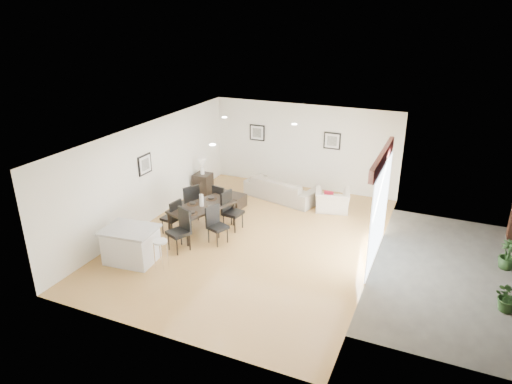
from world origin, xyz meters
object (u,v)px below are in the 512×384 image
at_px(dining_chair_wnear, 173,215).
at_px(dining_table, 202,209).
at_px(kitchen_island, 131,245).
at_px(dining_chair_foot, 221,199).
at_px(armchair, 332,201).
at_px(bar_stool, 160,245).
at_px(dining_chair_wfar, 190,201).
at_px(sofa, 281,189).
at_px(dining_chair_enear, 215,222).
at_px(dining_chair_head, 181,227).
at_px(side_table, 203,184).
at_px(coffee_table, 229,200).
at_px(dining_chair_efar, 230,208).

bearing_deg(dining_chair_wnear, dining_table, 134.18).
height_order(dining_chair_wnear, kitchen_island, dining_chair_wnear).
distance_m(dining_table, dining_chair_foot, 1.06).
relative_size(armchair, bar_stool, 1.39).
height_order(dining_chair_wfar, kitchen_island, dining_chair_wfar).
distance_m(sofa, dining_chair_enear, 3.29).
bearing_deg(sofa, dining_chair_wnear, 76.84).
xyz_separation_m(dining_chair_enear, dining_chair_head, (-0.56, -0.65, 0.05)).
bearing_deg(dining_chair_wfar, dining_chair_foot, 167.62).
relative_size(dining_chair_head, side_table, 1.56).
distance_m(dining_chair_wnear, dining_chair_foot, 1.59).
relative_size(dining_chair_enear, side_table, 1.43).
bearing_deg(dining_chair_wnear, side_table, -157.84).
relative_size(dining_chair_foot, kitchen_island, 0.71).
relative_size(coffee_table, kitchen_island, 0.73).
xyz_separation_m(dining_table, dining_chair_wfar, (-0.60, 0.38, -0.05)).
xyz_separation_m(dining_chair_efar, dining_chair_head, (-0.55, -1.48, 0.01)).
bearing_deg(dining_chair_foot, bar_stool, 102.13).
xyz_separation_m(sofa, bar_stool, (-1.03, -4.84, 0.26)).
distance_m(dining_chair_head, side_table, 3.55).
bearing_deg(sofa, bar_stool, 92.31).
relative_size(dining_table, dining_chair_enear, 1.99).
bearing_deg(dining_chair_foot, side_table, -33.62).
distance_m(dining_chair_wnear, bar_stool, 1.69).
relative_size(dining_chair_enear, dining_chair_foot, 1.05).
relative_size(dining_chair_wnear, coffee_table, 1.01).
height_order(armchair, dining_chair_enear, dining_chair_enear).
xyz_separation_m(armchair, dining_table, (-2.76, -2.60, 0.32)).
bearing_deg(sofa, dining_chair_enear, 95.31).
bearing_deg(dining_chair_foot, dining_chair_enear, 123.30).
xyz_separation_m(sofa, dining_table, (-1.12, -2.85, 0.30)).
height_order(sofa, dining_table, dining_table).
bearing_deg(sofa, dining_chair_foot, 72.32).
xyz_separation_m(armchair, dining_chair_wfar, (-3.35, -2.23, 0.28)).
bearing_deg(dining_chair_wfar, sofa, 173.92).
bearing_deg(dining_chair_wfar, armchair, 152.13).
height_order(dining_chair_foot, side_table, dining_chair_foot).
relative_size(side_table, kitchen_island, 0.52).
bearing_deg(kitchen_island, coffee_table, 74.70).
height_order(dining_table, dining_chair_wfar, dining_chair_wfar).
xyz_separation_m(dining_table, dining_chair_enear, (0.60, -0.39, -0.11)).
relative_size(dining_chair_enear, kitchen_island, 0.75).
xyz_separation_m(dining_chair_wnear, bar_stool, (0.68, -1.55, 0.07)).
xyz_separation_m(armchair, kitchen_island, (-3.48, -4.59, 0.10)).
distance_m(armchair, side_table, 4.04).
relative_size(dining_chair_wnear, dining_chair_wfar, 0.88).
xyz_separation_m(sofa, armchair, (1.64, -0.25, -0.02)).
height_order(dining_chair_wnear, bar_stool, dining_chair_wnear).
height_order(sofa, kitchen_island, kitchen_island).
bearing_deg(dining_chair_enear, sofa, 12.31).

